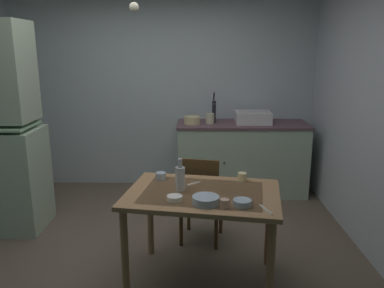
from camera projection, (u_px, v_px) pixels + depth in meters
ground_plane at (148, 255)px, 3.55m from camera, size 5.01×5.01×0.00m
wall_back at (164, 90)px, 5.19m from camera, size 4.11×0.10×2.63m
counter_cabinet at (241, 158)px, 5.02m from camera, size 1.67×0.64×0.93m
sink_basin at (253, 117)px, 4.89m from camera, size 0.44×0.34×0.15m
hand_pump at (214, 109)px, 4.92m from camera, size 0.05×0.27×0.39m
mixing_bowl_counter at (192, 120)px, 4.86m from camera, size 0.21×0.21×0.09m
stoneware_crock at (210, 118)px, 4.88m from camera, size 0.11×0.11×0.13m
dining_table at (203, 204)px, 3.02m from camera, size 1.30×0.98×0.77m
chair_far_side at (201, 197)px, 3.68m from camera, size 0.47×0.47×0.88m
serving_bowl_wide at (206, 200)px, 2.76m from camera, size 0.20×0.20×0.06m
soup_bowl_small at (175, 198)px, 2.83m from camera, size 0.12×0.12×0.04m
sauce_dish at (242, 203)px, 2.73m from camera, size 0.13×0.13×0.04m
mug_tall at (225, 203)px, 2.70m from camera, size 0.07×0.07×0.06m
teacup_mint at (161, 176)px, 3.28m from camera, size 0.09×0.09×0.06m
teacup_cream at (242, 177)px, 3.24m from camera, size 0.08×0.08×0.07m
glass_bottle at (180, 178)px, 3.02m from camera, size 0.08×0.08×0.26m
table_knife at (266, 209)px, 2.67m from camera, size 0.07×0.17×0.00m
teaspoon_near_bowl at (194, 183)px, 3.18m from camera, size 0.12×0.10×0.00m
pendant_bulb at (134, 7)px, 3.20m from camera, size 0.08×0.08×0.08m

